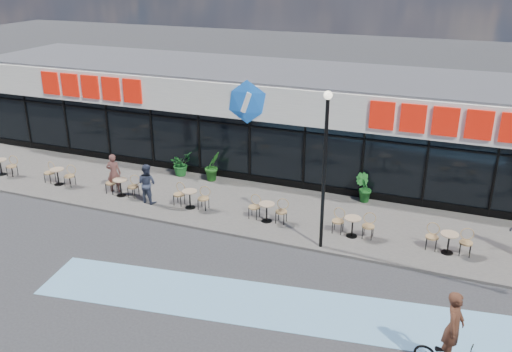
% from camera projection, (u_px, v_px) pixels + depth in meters
% --- Properties ---
extents(ground, '(120.00, 120.00, 0.00)m').
position_uv_depth(ground, '(173.00, 255.00, 18.49)').
color(ground, '#28282B').
rests_on(ground, ground).
extents(sidewalk, '(44.00, 5.00, 0.10)m').
position_uv_depth(sidewalk, '(227.00, 203.00, 22.35)').
color(sidewalk, '#57534D').
rests_on(sidewalk, ground).
extents(bike_lane, '(14.17, 4.13, 0.01)m').
position_uv_depth(bike_lane, '(267.00, 305.00, 15.83)').
color(bike_lane, '#659AC0').
rests_on(bike_lane, ground).
extents(building, '(30.60, 6.57, 4.75)m').
position_uv_depth(building, '(273.00, 116.00, 26.19)').
color(building, black).
rests_on(building, ground).
extents(lamp_post, '(0.28, 0.28, 5.50)m').
position_uv_depth(lamp_post, '(325.00, 159.00, 17.67)').
color(lamp_post, black).
rests_on(lamp_post, sidewalk).
extents(bistro_set_0, '(1.54, 0.62, 0.90)m').
position_uv_depth(bistro_set_0, '(2.00, 165.00, 25.07)').
color(bistro_set_0, tan).
rests_on(bistro_set_0, sidewalk).
extents(bistro_set_1, '(1.54, 0.62, 0.90)m').
position_uv_depth(bistro_set_1, '(59.00, 174.00, 23.95)').
color(bistro_set_1, tan).
rests_on(bistro_set_1, sidewalk).
extents(bistro_set_2, '(1.54, 0.62, 0.90)m').
position_uv_depth(bistro_set_2, '(122.00, 185.00, 22.83)').
color(bistro_set_2, tan).
rests_on(bistro_set_2, sidewalk).
extents(bistro_set_3, '(1.54, 0.62, 0.90)m').
position_uv_depth(bistro_set_3, '(191.00, 196.00, 21.71)').
color(bistro_set_3, tan).
rests_on(bistro_set_3, sidewalk).
extents(bistro_set_4, '(1.54, 0.62, 0.90)m').
position_uv_depth(bistro_set_4, '(268.00, 209.00, 20.59)').
color(bistro_set_4, tan).
rests_on(bistro_set_4, sidewalk).
extents(bistro_set_5, '(1.54, 0.62, 0.90)m').
position_uv_depth(bistro_set_5, '(353.00, 224.00, 19.47)').
color(bistro_set_5, tan).
rests_on(bistro_set_5, sidewalk).
extents(bistro_set_6, '(1.54, 0.62, 0.90)m').
position_uv_depth(bistro_set_6, '(449.00, 240.00, 18.36)').
color(bistro_set_6, tan).
rests_on(bistro_set_6, sidewalk).
extents(potted_plant_left, '(1.07, 1.16, 1.09)m').
position_uv_depth(potted_plant_left, '(181.00, 164.00, 24.94)').
color(potted_plant_left, '#19591F').
rests_on(potted_plant_left, sidewalk).
extents(potted_plant_mid, '(0.87, 0.93, 1.34)m').
position_uv_depth(potted_plant_mid, '(213.00, 166.00, 24.31)').
color(potted_plant_mid, '#1C5518').
rests_on(potted_plant_mid, sidewalk).
extents(potted_plant_right, '(0.69, 0.57, 1.20)m').
position_uv_depth(potted_plant_right, '(364.00, 188.00, 22.17)').
color(potted_plant_right, '#18551C').
rests_on(potted_plant_right, sidewalk).
extents(patron_left, '(0.71, 0.57, 1.70)m').
position_uv_depth(patron_left, '(114.00, 173.00, 23.02)').
color(patron_left, '#532F2B').
rests_on(patron_left, sidewalk).
extents(patron_right, '(0.87, 0.72, 1.65)m').
position_uv_depth(patron_right, '(147.00, 183.00, 22.02)').
color(patron_right, '#2C3345').
rests_on(patron_right, sidewalk).
extents(cyclist_a, '(1.77, 0.92, 2.29)m').
position_uv_depth(cyclist_a, '(450.00, 346.00, 12.94)').
color(cyclist_a, black).
rests_on(cyclist_a, ground).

